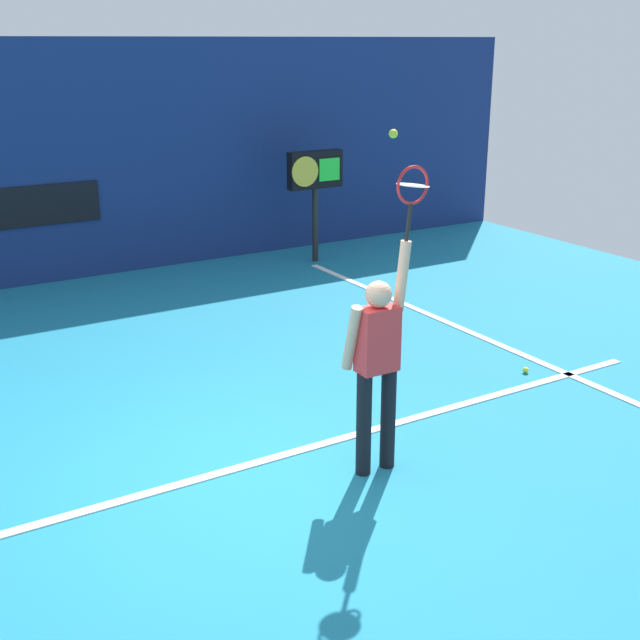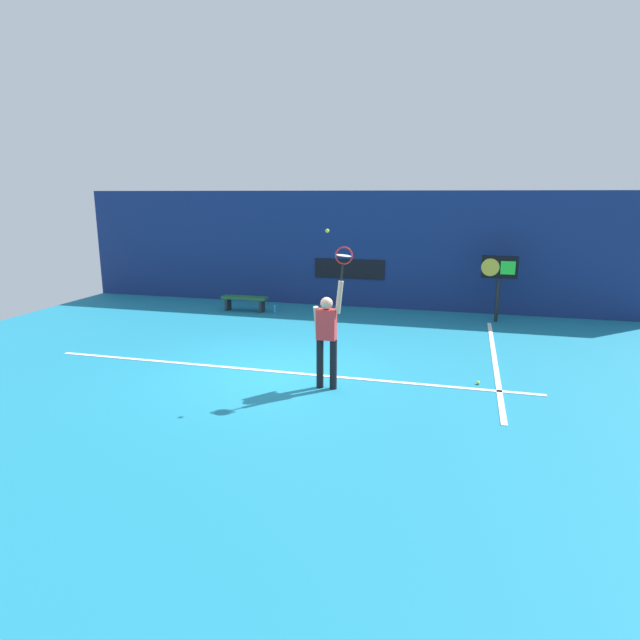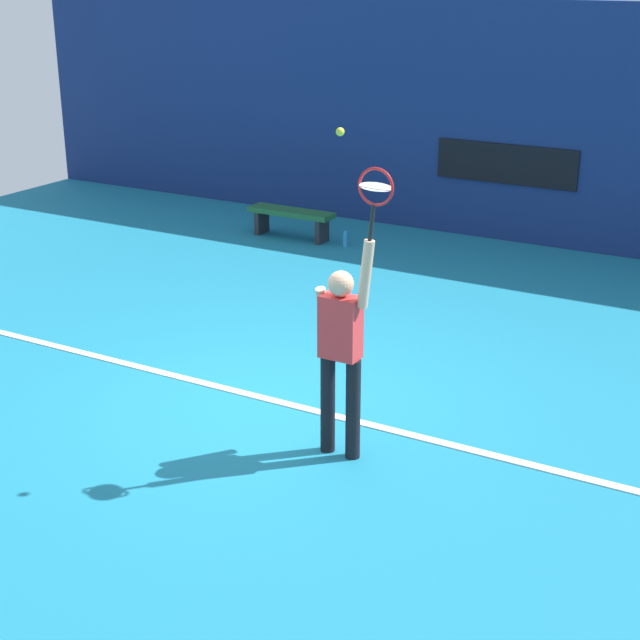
% 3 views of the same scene
% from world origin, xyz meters
% --- Properties ---
extents(ground_plane, '(18.00, 18.00, 0.00)m').
position_xyz_m(ground_plane, '(0.00, 0.00, 0.00)').
color(ground_plane, teal).
extents(back_wall, '(18.00, 0.20, 3.56)m').
position_xyz_m(back_wall, '(0.00, 6.85, 1.78)').
color(back_wall, navy).
rests_on(back_wall, ground_plane).
extents(sponsor_banner_center, '(2.20, 0.03, 0.60)m').
position_xyz_m(sponsor_banner_center, '(0.00, 6.73, 1.19)').
color(sponsor_banner_center, black).
extents(court_baseline, '(10.00, 0.10, 0.01)m').
position_xyz_m(court_baseline, '(0.00, 0.03, 0.01)').
color(court_baseline, white).
rests_on(court_baseline, ground_plane).
extents(court_sideline, '(0.10, 7.00, 0.01)m').
position_xyz_m(court_sideline, '(4.20, 2.00, 0.01)').
color(court_sideline, white).
rests_on(court_sideline, ground_plane).
extents(tennis_player, '(0.55, 0.31, 1.99)m').
position_xyz_m(tennis_player, '(1.16, -0.59, 1.01)').
color(tennis_player, black).
rests_on(tennis_player, ground_plane).
extents(tennis_racket, '(0.34, 0.27, 0.62)m').
position_xyz_m(tennis_racket, '(1.46, -0.60, 2.40)').
color(tennis_racket, black).
extents(tennis_ball, '(0.07, 0.07, 0.07)m').
position_xyz_m(tennis_ball, '(1.19, -0.69, 2.85)').
color(tennis_ball, '#CCE033').
extents(scoreboard_clock, '(0.96, 0.20, 1.82)m').
position_xyz_m(scoreboard_clock, '(4.38, 5.75, 1.43)').
color(scoreboard_clock, black).
rests_on(scoreboard_clock, ground_plane).
extents(court_bench, '(1.40, 0.36, 0.45)m').
position_xyz_m(court_bench, '(-2.90, 5.24, 0.34)').
color(court_bench, '#1E592D').
rests_on(court_bench, ground_plane).
extents(water_bottle, '(0.07, 0.07, 0.24)m').
position_xyz_m(water_bottle, '(-1.94, 5.24, 0.12)').
color(water_bottle, '#338CD8').
rests_on(water_bottle, ground_plane).
extents(spare_ball, '(0.07, 0.07, 0.07)m').
position_xyz_m(spare_ball, '(3.84, 0.32, 0.03)').
color(spare_ball, '#CCE033').
rests_on(spare_ball, ground_plane).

